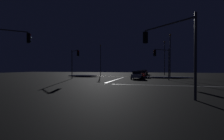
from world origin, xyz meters
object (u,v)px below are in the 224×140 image
at_px(sedan_red, 142,74).
at_px(traffic_signal_ne, 163,58).
at_px(sedan_silver, 141,73).
at_px(sedan_white, 137,75).
at_px(traffic_signal_nw, 75,59).
at_px(traffic_signal_se, 169,43).
at_px(sedan_orange, 145,72).
at_px(streetlamp_left_far, 101,57).
at_px(sedan_black, 144,72).
at_px(streetlamp_right_near, 170,53).
at_px(streetlamp_right_far, 165,56).
at_px(traffic_signal_sw, 1,46).

height_order(sedan_red, traffic_signal_ne, traffic_signal_ne).
xyz_separation_m(sedan_silver, traffic_signal_ne, (4.74, -14.81, 3.03)).
height_order(sedan_white, traffic_signal_ne, traffic_signal_ne).
height_order(traffic_signal_nw, traffic_signal_se, traffic_signal_se).
xyz_separation_m(sedan_orange, traffic_signal_ne, (4.29, -27.67, 3.03)).
relative_size(sedan_red, traffic_signal_se, 0.74).
bearing_deg(streetlamp_left_far, sedan_silver, -28.90).
distance_m(traffic_signal_ne, traffic_signal_nw, 16.49).
distance_m(sedan_black, streetlamp_left_far, 14.89).
xyz_separation_m(sedan_red, traffic_signal_se, (3.72, -25.25, 3.31)).
bearing_deg(streetlamp_right_near, sedan_orange, 105.94).
distance_m(sedan_silver, streetlamp_right_far, 11.15).
bearing_deg(traffic_signal_se, sedan_orange, 95.07).
distance_m(sedan_orange, traffic_signal_ne, 28.17).
relative_size(traffic_signal_nw, streetlamp_right_far, 0.57).
height_order(sedan_white, sedan_orange, same).
bearing_deg(sedan_silver, streetlamp_right_near, -52.38).
height_order(sedan_black, streetlamp_right_near, streetlamp_right_near).
bearing_deg(traffic_signal_nw, streetlamp_left_far, 94.70).
xyz_separation_m(streetlamp_right_far, streetlamp_left_far, (-20.14, 0.00, -0.20)).
relative_size(traffic_signal_ne, streetlamp_left_far, 0.57).
xyz_separation_m(traffic_signal_sw, streetlamp_right_near, (18.14, 22.64, 0.95)).
relative_size(traffic_signal_se, streetlamp_right_near, 0.64).
xyz_separation_m(traffic_signal_ne, streetlamp_left_far, (-18.33, 22.31, 1.80)).
distance_m(streetlamp_right_far, streetlamp_left_far, 20.14).
bearing_deg(sedan_white, traffic_signal_nw, -164.86).
bearing_deg(traffic_signal_sw, sedan_orange, 74.69).
bearing_deg(streetlamp_left_far, sedan_white, -54.54).
bearing_deg(sedan_silver, traffic_signal_ne, -72.24).
distance_m(sedan_silver, traffic_signal_sw, 33.42).
bearing_deg(streetlamp_right_far, streetlamp_left_far, 180.00).
relative_size(sedan_white, traffic_signal_nw, 0.75).
distance_m(traffic_signal_nw, traffic_signal_se, 22.74).
distance_m(sedan_white, streetlamp_right_near, 8.51).
bearing_deg(streetlamp_right_near, streetlamp_right_far, 90.00).
distance_m(sedan_black, streetlamp_right_far, 7.92).
height_order(sedan_orange, streetlamp_right_far, streetlamp_right_far).
relative_size(traffic_signal_se, streetlamp_left_far, 0.60).
distance_m(sedan_silver, sedan_black, 6.72).
xyz_separation_m(sedan_black, traffic_signal_nw, (-12.23, -21.54, 3.19)).
xyz_separation_m(sedan_black, traffic_signal_se, (3.85, -37.62, 3.31)).
bearing_deg(traffic_signal_ne, streetlamp_left_far, 129.41).
xyz_separation_m(traffic_signal_sw, streetlamp_left_far, (-1.99, 38.64, 1.28)).
bearing_deg(sedan_black, streetlamp_right_near, -68.22).
xyz_separation_m(sedan_red, traffic_signal_nw, (-12.36, -9.17, 3.19)).
height_order(traffic_signal_ne, traffic_signal_sw, traffic_signal_sw).
bearing_deg(streetlamp_left_far, streetlamp_right_near, -38.47).
xyz_separation_m(sedan_silver, streetlamp_right_far, (6.55, 7.50, 5.02)).
relative_size(traffic_signal_sw, streetlamp_right_near, 0.68).
xyz_separation_m(sedan_black, streetlamp_left_far, (-14.06, 0.80, 4.83)).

